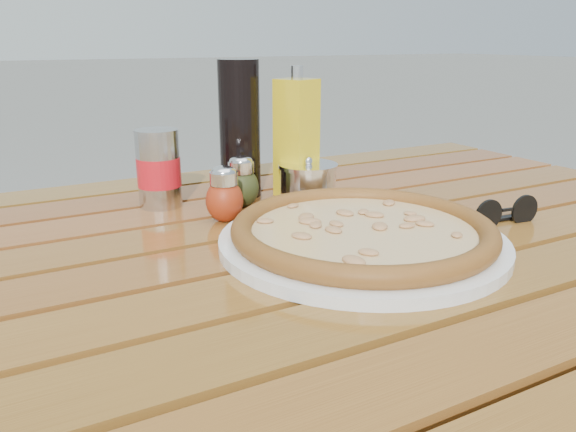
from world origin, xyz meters
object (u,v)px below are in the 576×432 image
oregano_shaker (241,182)px  dark_bottle (240,129)px  parmesan_tin (308,181)px  pizza (363,229)px  table (295,296)px  soda_can (159,169)px  olive_oil_cruet (296,138)px  sunglasses (505,214)px  pepper_shaker (224,195)px  plate (362,241)px

oregano_shaker → dark_bottle: size_ratio=0.37×
parmesan_tin → pizza: bearing=-102.6°
pizza → table: bearing=141.3°
soda_can → olive_oil_cruet: (0.22, -0.04, 0.04)m
sunglasses → pepper_shaker: bearing=156.0°
soda_can → olive_oil_cruet: bearing=-10.9°
soda_can → pizza: bearing=-60.0°
plate → olive_oil_cruet: olive_oil_cruet is taller
soda_can → pepper_shaker: bearing=-63.0°
parmesan_tin → olive_oil_cruet: bearing=93.5°
sunglasses → oregano_shaker: bearing=145.0°
pizza → soda_can: soda_can is taller
plate → soda_can: soda_can is taller
plate → olive_oil_cruet: size_ratio=1.71×
parmesan_tin → pepper_shaker: bearing=-165.8°
dark_bottle → sunglasses: (0.26, -0.32, -0.09)m
pepper_shaker → sunglasses: pepper_shaker is taller
pepper_shaker → oregano_shaker: same height
table → olive_oil_cruet: olive_oil_cruet is taller
sunglasses → soda_can: bearing=148.1°
oregano_shaker → plate: bearing=-75.6°
plate → parmesan_tin: 0.23m
pepper_shaker → parmesan_tin: size_ratio=0.66×
oregano_shaker → soda_can: soda_can is taller
table → olive_oil_cruet: size_ratio=6.67×
oregano_shaker → parmesan_tin: size_ratio=0.66×
oregano_shaker → pepper_shaker: bearing=-132.5°
table → olive_oil_cruet: (0.11, 0.20, 0.17)m
parmesan_tin → sunglasses: size_ratio=1.12×
pizza → olive_oil_cruet: size_ratio=1.64×
plate → oregano_shaker: size_ratio=4.39×
soda_can → table: bearing=-66.7°
plate → dark_bottle: bearing=96.6°
table → parmesan_tin: size_ratio=11.27×
plate → parmesan_tin: size_ratio=2.90×
table → pizza: size_ratio=4.07×
table → olive_oil_cruet: bearing=60.6°
pizza → oregano_shaker: oregano_shaker is taller
plate → pizza: size_ratio=1.05×
dark_bottle → pizza: bearing=-83.4°
dark_bottle → parmesan_tin: (0.08, -0.08, -0.08)m
table → parmesan_tin: (0.12, 0.17, 0.11)m
olive_oil_cruet → oregano_shaker: bearing=-169.7°
pepper_shaker → sunglasses: 0.40m
soda_can → olive_oil_cruet: olive_oil_cruet is taller
pizza → oregano_shaker: 0.24m
pizza → plate: bearing=0.0°
table → dark_bottle: dark_bottle is taller
oregano_shaker → parmesan_tin: (0.11, -0.02, -0.01)m
olive_oil_cruet → sunglasses: olive_oil_cruet is taller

